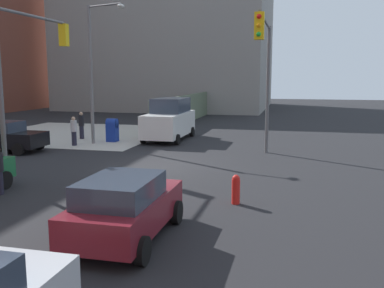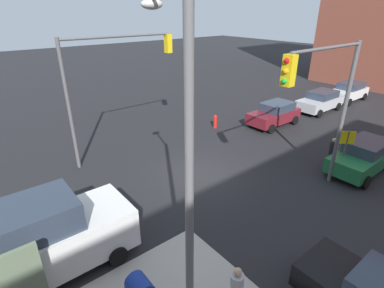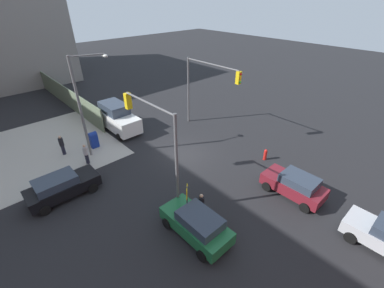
# 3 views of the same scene
# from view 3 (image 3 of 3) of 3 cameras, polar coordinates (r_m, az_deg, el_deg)

# --- Properties ---
(ground_plane) EXTENTS (120.00, 120.00, 0.00)m
(ground_plane) POSITION_cam_3_polar(r_m,az_deg,el_deg) (21.48, -1.62, -2.21)
(ground_plane) COLOR black
(sidewalk_corner) EXTENTS (12.00, 12.00, 0.01)m
(sidewalk_corner) POSITION_cam_3_polar(r_m,az_deg,el_deg) (25.62, -31.34, -1.28)
(sidewalk_corner) COLOR #ADA89E
(sidewalk_corner) RESTS_ON ground
(construction_fence) EXTENTS (21.45, 0.12, 2.40)m
(construction_fence) POSITION_cam_3_polar(r_m,az_deg,el_deg) (35.08, -26.98, 10.05)
(construction_fence) COLOR #607056
(construction_fence) RESTS_ON ground
(traffic_signal_nw_corner) EXTENTS (4.96, 0.36, 6.50)m
(traffic_signal_nw_corner) POSITION_cam_3_polar(r_m,az_deg,el_deg) (14.98, -8.16, 2.19)
(traffic_signal_nw_corner) COLOR #59595B
(traffic_signal_nw_corner) RESTS_ON ground
(traffic_signal_se_corner) EXTENTS (6.29, 0.36, 6.50)m
(traffic_signal_se_corner) POSITION_cam_3_polar(r_m,az_deg,el_deg) (23.68, 3.22, 13.50)
(traffic_signal_se_corner) COLOR #59595B
(traffic_signal_se_corner) RESTS_ON ground
(street_lamp_corner) EXTENTS (1.09, 2.57, 8.00)m
(street_lamp_corner) POSITION_cam_3_polar(r_m,az_deg,el_deg) (20.97, -22.90, 8.86)
(street_lamp_corner) COLOR slate
(street_lamp_corner) RESTS_ON ground
(warning_sign_two_way) EXTENTS (0.48, 0.48, 2.40)m
(warning_sign_two_way) POSITION_cam_3_polar(r_m,az_deg,el_deg) (14.87, -1.11, -11.76)
(warning_sign_two_way) COLOR #4C4C4C
(warning_sign_two_way) RESTS_ON ground
(mailbox_blue) EXTENTS (0.56, 0.64, 1.43)m
(mailbox_blue) POSITION_cam_3_polar(r_m,az_deg,el_deg) (23.64, -21.04, 1.01)
(mailbox_blue) COLOR navy
(mailbox_blue) RESTS_ON ground
(fire_hydrant) EXTENTS (0.26, 0.26, 0.94)m
(fire_hydrant) POSITION_cam_3_polar(r_m,az_deg,el_deg) (21.35, 15.98, -2.23)
(fire_hydrant) COLOR red
(fire_hydrant) RESTS_ON ground
(sedan_green) EXTENTS (4.19, 2.02, 1.62)m
(sedan_green) POSITION_cam_3_polar(r_m,az_deg,el_deg) (14.58, 1.03, -17.29)
(sedan_green) COLOR #1E6638
(sedan_green) RESTS_ON ground
(coupe_black) EXTENTS (2.02, 4.41, 1.62)m
(coupe_black) POSITION_cam_3_polar(r_m,az_deg,el_deg) (18.83, -27.00, -8.37)
(coupe_black) COLOR black
(coupe_black) RESTS_ON ground
(sedan_maroon) EXTENTS (3.96, 2.02, 1.62)m
(sedan_maroon) POSITION_cam_3_polar(r_m,az_deg,el_deg) (18.22, 21.82, -8.39)
(sedan_maroon) COLOR maroon
(sedan_maroon) RESTS_ON ground
(van_white_delivery) EXTENTS (5.40, 2.32, 2.62)m
(van_white_delivery) POSITION_cam_3_polar(r_m,az_deg,el_deg) (25.82, -16.31, 5.71)
(van_white_delivery) COLOR white
(van_white_delivery) RESTS_ON ground
(pedestrian_crossing) EXTENTS (0.36, 0.36, 1.74)m
(pedestrian_crossing) POSITION_cam_3_polar(r_m,az_deg,el_deg) (23.51, -26.95, -0.16)
(pedestrian_crossing) COLOR black
(pedestrian_crossing) RESTS_ON ground
(pedestrian_waiting) EXTENTS (0.36, 0.36, 1.66)m
(pedestrian_waiting) POSITION_cam_3_polar(r_m,az_deg,el_deg) (15.57, 2.06, -13.33)
(pedestrian_waiting) COLOR black
(pedestrian_waiting) RESTS_ON ground
(pedestrian_walking_north) EXTENTS (0.36, 0.36, 1.69)m
(pedestrian_walking_north) POSITION_cam_3_polar(r_m,az_deg,el_deg) (21.51, -22.51, -2.01)
(pedestrian_walking_north) COLOR #B2B2B7
(pedestrian_walking_north) RESTS_ON ground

